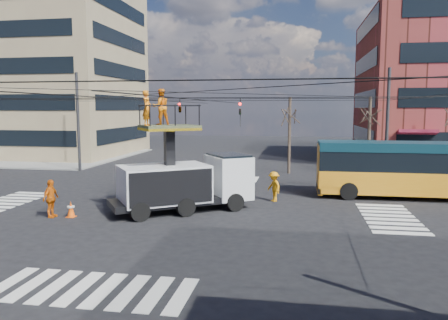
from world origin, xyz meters
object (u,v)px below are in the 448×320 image
(flagger, at_px, (274,187))
(utility_truck, at_px, (185,171))
(traffic_cone, at_px, (71,209))
(worker_ground, at_px, (51,199))
(city_bus, at_px, (417,168))

(flagger, bearing_deg, utility_truck, -91.48)
(traffic_cone, height_order, flagger, flagger)
(worker_ground, height_order, flagger, worker_ground)
(city_bus, xyz_separation_m, flagger, (-7.98, -2.29, -0.89))
(utility_truck, distance_m, city_bus, 13.30)
(city_bus, xyz_separation_m, worker_ground, (-18.11, -7.63, -0.82))
(traffic_cone, distance_m, worker_ground, 1.04)
(city_bus, xyz_separation_m, traffic_cone, (-17.23, -7.42, -1.34))
(utility_truck, height_order, traffic_cone, utility_truck)
(traffic_cone, bearing_deg, utility_truck, 24.10)
(flagger, bearing_deg, traffic_cone, -96.71)
(city_bus, relative_size, flagger, 6.70)
(traffic_cone, bearing_deg, worker_ground, -166.61)
(utility_truck, distance_m, flagger, 5.29)
(city_bus, height_order, flagger, city_bus)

